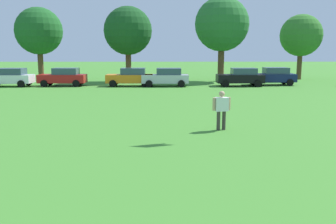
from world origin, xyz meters
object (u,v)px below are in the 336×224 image
(parked_car_navy_5, at_px, (273,76))
(tree_left, at_px, (39,31))
(adult_bystander, at_px, (221,107))
(parked_car_red_1, at_px, (63,77))
(tree_center_left, at_px, (128,31))
(parked_car_white_0, at_px, (10,77))
(tree_center_right, at_px, (222,24))
(parked_car_orange_2, at_px, (131,77))
(parked_car_silver_3, at_px, (166,77))
(parked_car_black_4, at_px, (241,77))
(tree_right, at_px, (301,36))

(parked_car_navy_5, distance_m, tree_left, 25.09)
(adult_bystander, distance_m, parked_car_red_1, 22.58)
(adult_bystander, height_order, tree_center_left, tree_center_left)
(adult_bystander, relative_size, tree_center_left, 0.21)
(parked_car_white_0, relative_size, parked_car_red_1, 1.00)
(tree_center_right, bearing_deg, parked_car_white_0, -165.11)
(parked_car_orange_2, bearing_deg, tree_center_left, -82.36)
(parked_car_orange_2, xyz_separation_m, parked_car_navy_5, (13.61, 0.92, 0.00))
(parked_car_orange_2, relative_size, tree_left, 0.54)
(parked_car_red_1, height_order, parked_car_orange_2, same)
(tree_center_left, bearing_deg, parked_car_silver_3, -51.99)
(parked_car_black_4, relative_size, tree_left, 0.54)
(parked_car_silver_3, bearing_deg, parked_car_red_1, -2.15)
(parked_car_navy_5, distance_m, tree_center_left, 15.44)
(parked_car_navy_5, bearing_deg, parked_car_orange_2, 3.87)
(parked_car_navy_5, height_order, tree_center_right, tree_center_right)
(parked_car_navy_5, xyz_separation_m, tree_right, (5.06, 6.92, 4.10))
(adult_bystander, bearing_deg, parked_car_navy_5, -122.81)
(parked_car_white_0, xyz_separation_m, parked_car_silver_3, (14.48, -0.01, 0.00))
(parked_car_white_0, xyz_separation_m, tree_center_left, (10.52, 5.06, 4.44))
(parked_car_silver_3, height_order, tree_left, tree_left)
(tree_center_right, height_order, tree_right, tree_center_right)
(tree_center_left, height_order, tree_center_right, tree_center_right)
(parked_car_orange_2, xyz_separation_m, tree_center_right, (9.23, 5.20, 5.14))
(adult_bystander, height_order, tree_left, tree_left)
(adult_bystander, height_order, tree_center_right, tree_center_right)
(parked_car_orange_2, xyz_separation_m, parked_car_silver_3, (3.31, -0.23, 0.00))
(parked_car_silver_3, bearing_deg, tree_left, -25.73)
(parked_car_red_1, distance_m, tree_center_left, 8.59)
(parked_car_red_1, distance_m, parked_car_orange_2, 6.30)
(adult_bystander, height_order, parked_car_red_1, parked_car_red_1)
(tree_center_left, bearing_deg, tree_left, 170.90)
(parked_car_red_1, xyz_separation_m, parked_car_silver_3, (9.61, -0.36, 0.00))
(parked_car_orange_2, distance_m, tree_center_left, 6.60)
(parked_car_white_0, relative_size, parked_car_silver_3, 1.00)
(parked_car_black_4, bearing_deg, parked_car_white_0, 0.30)
(parked_car_orange_2, height_order, tree_right, tree_right)
(parked_car_red_1, relative_size, parked_car_orange_2, 1.00)
(tree_left, bearing_deg, parked_car_navy_5, -12.85)
(parked_car_black_4, bearing_deg, tree_right, -136.45)
(parked_car_red_1, xyz_separation_m, tree_right, (24.96, 7.71, 4.10))
(adult_bystander, bearing_deg, parked_car_orange_2, -84.68)
(adult_bystander, distance_m, parked_car_orange_2, 19.88)
(tree_center_right, bearing_deg, tree_right, 15.62)
(tree_left, height_order, tree_center_right, tree_center_right)
(parked_car_white_0, height_order, tree_center_left, tree_center_left)
(parked_car_navy_5, xyz_separation_m, tree_center_left, (-14.25, 3.92, 4.44))
(parked_car_silver_3, relative_size, tree_right, 0.59)
(parked_car_orange_2, distance_m, parked_car_black_4, 10.30)
(parked_car_red_1, bearing_deg, adult_bystander, 121.61)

